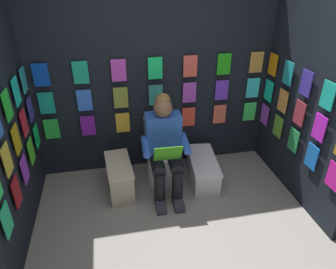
{
  "coord_description": "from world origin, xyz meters",
  "views": [
    {
      "loc": [
        0.56,
        1.81,
        2.39
      ],
      "look_at": [
        -0.0,
        -0.95,
        0.85
      ],
      "focal_mm": 33.01,
      "sensor_mm": 36.0,
      "label": 1
    }
  ],
  "objects": [
    {
      "name": "ground_plane",
      "position": [
        0.0,
        0.0,
        0.0
      ],
      "size": [
        30.0,
        30.0,
        0.0
      ],
      "primitive_type": "plane",
      "color": "gray"
    },
    {
      "name": "display_wall_left",
      "position": [
        -1.51,
        -0.86,
        1.19
      ],
      "size": [
        0.14,
        1.72,
        2.39
      ],
      "color": "black",
      "rests_on": "ground"
    },
    {
      "name": "toilet",
      "position": [
        -0.01,
        -1.35,
        0.33
      ],
      "size": [
        0.41,
        0.56,
        0.77
      ],
      "rotation": [
        0.0,
        0.0,
        -0.04
      ],
      "color": "white",
      "rests_on": "ground"
    },
    {
      "name": "display_wall_right",
      "position": [
        1.51,
        -0.86,
        1.19
      ],
      "size": [
        0.14,
        1.72,
        2.39
      ],
      "color": "black",
      "rests_on": "ground"
    },
    {
      "name": "comic_longbox_far",
      "position": [
        0.53,
        -1.22,
        0.19
      ],
      "size": [
        0.32,
        0.65,
        0.38
      ],
      "rotation": [
        0.0,
        0.0,
        0.06
      ],
      "color": "beige",
      "rests_on": "ground"
    },
    {
      "name": "display_wall_back",
      "position": [
        0.0,
        -1.77,
        1.19
      ],
      "size": [
        3.02,
        0.14,
        2.39
      ],
      "color": "black",
      "rests_on": "ground"
    },
    {
      "name": "comic_longbox_near",
      "position": [
        -0.5,
        -1.21,
        0.16
      ],
      "size": [
        0.4,
        0.77,
        0.31
      ],
      "rotation": [
        0.0,
        0.0,
        -0.11
      ],
      "color": "silver",
      "rests_on": "ground"
    },
    {
      "name": "person_reading",
      "position": [
        -0.0,
        -1.12,
        0.6
      ],
      "size": [
        0.54,
        0.69,
        1.19
      ],
      "rotation": [
        0.0,
        0.0,
        -0.04
      ],
      "color": "blue",
      "rests_on": "ground"
    }
  ]
}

